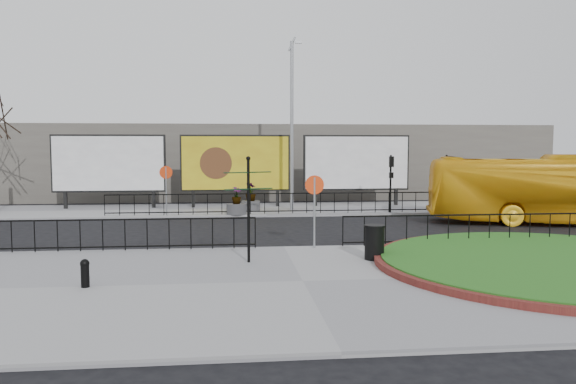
{
  "coord_description": "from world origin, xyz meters",
  "views": [
    {
      "loc": [
        -1.85,
        -19.02,
        3.56
      ],
      "look_at": [
        0.32,
        1.65,
        1.87
      ],
      "focal_mm": 35.0,
      "sensor_mm": 36.0,
      "label": 1
    }
  ],
  "objects": [
    {
      "name": "speed_sign_far",
      "position": [
        -5.0,
        9.4,
        1.92
      ],
      "size": [
        0.64,
        0.07,
        2.47
      ],
      "color": "gray",
      "rests_on": "pavement_far"
    },
    {
      "name": "railing_near_right",
      "position": [
        6.5,
        -0.3,
        0.67
      ],
      "size": [
        9.0,
        0.1,
        1.1
      ],
      "primitive_type": null,
      "color": "black",
      "rests_on": "pavement_near"
    },
    {
      "name": "railing_far",
      "position": [
        1.0,
        9.3,
        0.67
      ],
      "size": [
        18.0,
        0.1,
        1.1
      ],
      "primitive_type": null,
      "color": "black",
      "rests_on": "pavement_far"
    },
    {
      "name": "planter_b",
      "position": [
        -0.72,
        11.0,
        0.68
      ],
      "size": [
        1.0,
        1.0,
        1.53
      ],
      "color": "#4C4C4F",
      "rests_on": "pavement_far"
    },
    {
      "name": "fingerpost_sign",
      "position": [
        -1.3,
        -2.51,
        2.02
      ],
      "size": [
        1.45,
        0.71,
        3.16
      ],
      "rotation": [
        0.0,
        0.0,
        0.29
      ],
      "color": "black",
      "rests_on": "pavement_near"
    },
    {
      "name": "planter_a",
      "position": [
        -1.5,
        9.4,
        0.57
      ],
      "size": [
        1.02,
        1.02,
        1.39
      ],
      "color": "#4C4C4F",
      "rests_on": "pavement_far"
    },
    {
      "name": "railing_near_left",
      "position": [
        -6.0,
        -0.3,
        0.67
      ],
      "size": [
        10.0,
        0.1,
        1.1
      ],
      "primitive_type": null,
      "color": "black",
      "rests_on": "pavement_near"
    },
    {
      "name": "litter_bin",
      "position": [
        2.53,
        -2.51,
        0.65
      ],
      "size": [
        0.64,
        0.64,
        1.06
      ],
      "color": "black",
      "rests_on": "pavement_near"
    },
    {
      "name": "bollard",
      "position": [
        -5.39,
        -5.07,
        0.5
      ],
      "size": [
        0.23,
        0.23,
        0.7
      ],
      "color": "black",
      "rests_on": "pavement_near"
    },
    {
      "name": "ground",
      "position": [
        0.0,
        0.0,
        0.0
      ],
      "size": [
        90.0,
        90.0,
        0.0
      ],
      "primitive_type": "plane",
      "color": "black",
      "rests_on": "ground"
    },
    {
      "name": "billboard_right",
      "position": [
        5.5,
        12.97,
        2.6
      ],
      "size": [
        6.2,
        0.31,
        4.1
      ],
      "color": "black",
      "rests_on": "pavement_far"
    },
    {
      "name": "bus",
      "position": [
        13.07,
        5.11,
        1.6
      ],
      "size": [
        11.76,
        5.51,
        3.19
      ],
      "primitive_type": "imported",
      "rotation": [
        0.0,
        0.0,
        1.31
      ],
      "color": "gold",
      "rests_on": "ground"
    },
    {
      "name": "pavement_near",
      "position": [
        0.0,
        -5.0,
        0.06
      ],
      "size": [
        30.0,
        10.0,
        0.12
      ],
      "primitive_type": "cube",
      "color": "gray",
      "rests_on": "ground"
    },
    {
      "name": "billboard_left",
      "position": [
        -8.5,
        12.97,
        2.6
      ],
      "size": [
        6.2,
        0.31,
        4.1
      ],
      "color": "black",
      "rests_on": "pavement_far"
    },
    {
      "name": "brick_edge",
      "position": [
        7.5,
        -4.0,
        0.21
      ],
      "size": [
        10.4,
        10.4,
        0.18
      ],
      "primitive_type": "cylinder",
      "color": "maroon",
      "rests_on": "pavement_near"
    },
    {
      "name": "signal_pole_a",
      "position": [
        6.5,
        9.34,
        2.1
      ],
      "size": [
        0.22,
        0.26,
        3.0
      ],
      "color": "black",
      "rests_on": "pavement_far"
    },
    {
      "name": "billboard_mid",
      "position": [
        -1.5,
        12.97,
        2.6
      ],
      "size": [
        6.2,
        0.31,
        4.1
      ],
      "color": "black",
      "rests_on": "pavement_far"
    },
    {
      "name": "lamp_post",
      "position": [
        1.51,
        11.0,
        4.83
      ],
      "size": [
        0.74,
        0.18,
        9.23
      ],
      "color": "gray",
      "rests_on": "pavement_far"
    },
    {
      "name": "building_backdrop",
      "position": [
        0.0,
        22.0,
        2.5
      ],
      "size": [
        40.0,
        10.0,
        5.0
      ],
      "primitive_type": "cube",
      "color": "#625E56",
      "rests_on": "ground"
    },
    {
      "name": "pavement_far",
      "position": [
        0.0,
        12.0,
        0.06
      ],
      "size": [
        44.0,
        6.0,
        0.12
      ],
      "primitive_type": "cube",
      "color": "gray",
      "rests_on": "ground"
    },
    {
      "name": "grass_lawn",
      "position": [
        7.5,
        -4.0,
        0.23
      ],
      "size": [
        10.0,
        10.0,
        0.22
      ],
      "primitive_type": "cylinder",
      "color": "#1C5416",
      "rests_on": "pavement_near"
    },
    {
      "name": "speed_sign_near",
      "position": [
        1.0,
        -0.4,
        1.92
      ],
      "size": [
        0.64,
        0.07,
        2.47
      ],
      "color": "gray",
      "rests_on": "pavement_near"
    },
    {
      "name": "signal_pole_b",
      "position": [
        9.5,
        9.34,
        2.1
      ],
      "size": [
        0.22,
        0.26,
        3.0
      ],
      "color": "black",
      "rests_on": "pavement_far"
    }
  ]
}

